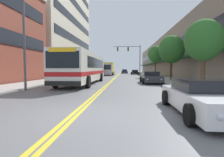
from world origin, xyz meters
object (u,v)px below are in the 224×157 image
object	(u,v)px
car_beige_parked_left_near	(96,73)
traffic_signal_mast	(131,54)
street_tree_right_mid	(171,50)
street_tree_right_near	(204,40)
street_tree_right_far	(156,54)
car_black_parked_right_mid	(135,72)
car_dark_grey_parked_right_far	(151,78)
car_white_parked_right_foreground	(205,97)
city_bus	(84,67)
car_champagne_parked_left_mid	(88,74)
car_navy_moving_lead	(125,72)
street_lamp_left_near	(26,14)
box_truck	(108,69)

from	to	relation	value
car_beige_parked_left_near	traffic_signal_mast	xyz separation A→B (m)	(7.57, 6.01, 4.42)
street_tree_right_mid	street_tree_right_near	bearing A→B (deg)	-92.73
street_tree_right_mid	street_tree_right_far	size ratio (longest dim) A/B	0.98
car_black_parked_right_mid	car_dark_grey_parked_right_far	size ratio (longest dim) A/B	1.04
car_black_parked_right_mid	car_white_parked_right_foreground	bearing A→B (deg)	-89.96
car_dark_grey_parked_right_far	street_tree_right_near	bearing A→B (deg)	-72.36
city_bus	car_dark_grey_parked_right_far	bearing A→B (deg)	8.68
car_champagne_parked_left_mid	street_tree_right_far	distance (m)	12.38
street_tree_right_near	street_tree_right_mid	world-z (taller)	street_tree_right_mid
car_beige_parked_left_near	car_dark_grey_parked_right_far	size ratio (longest dim) A/B	0.93
city_bus	car_navy_moving_lead	distance (m)	38.53
car_dark_grey_parked_right_far	traffic_signal_mast	distance (m)	23.35
car_white_parked_right_foreground	car_black_parked_right_mid	xyz separation A→B (m)	(-0.03, 41.53, 0.00)
street_tree_right_mid	city_bus	bearing A→B (deg)	-160.01
car_navy_moving_lead	street_tree_right_far	world-z (taller)	street_tree_right_far
car_black_parked_right_mid	city_bus	bearing A→B (deg)	-103.06
street_lamp_left_near	street_tree_right_near	size ratio (longest dim) A/B	2.01
box_truck	traffic_signal_mast	distance (m)	6.55
car_beige_parked_left_near	street_lamp_left_near	distance (m)	24.53
car_dark_grey_parked_right_far	street_tree_right_mid	distance (m)	4.91
box_truck	street_tree_right_far	size ratio (longest dim) A/B	1.33
car_white_parked_right_foreground	traffic_signal_mast	xyz separation A→B (m)	(-1.24, 35.65, 4.50)
car_white_parked_right_foreground	car_dark_grey_parked_right_far	size ratio (longest dim) A/B	1.01
city_bus	car_black_parked_right_mid	distance (m)	30.64
city_bus	box_truck	bearing A→B (deg)	89.25
car_champagne_parked_left_mid	car_white_parked_right_foreground	size ratio (longest dim) A/B	0.96
city_bus	car_beige_parked_left_near	bearing A→B (deg)	95.91
street_lamp_left_near	car_navy_moving_lead	bearing A→B (deg)	81.51
box_truck	street_tree_right_near	xyz separation A→B (m)	(8.98, -28.95, 1.81)
box_truck	street_tree_right_far	world-z (taller)	street_tree_right_far
car_champagne_parked_left_mid	box_truck	distance (m)	12.66
city_bus	traffic_signal_mast	xyz separation A→B (m)	(5.71, 23.95, 3.36)
car_navy_moving_lead	street_tree_right_near	size ratio (longest dim) A/B	1.04
box_truck	car_champagne_parked_left_mid	bearing A→B (deg)	-99.60
car_dark_grey_parked_right_far	traffic_signal_mast	bearing A→B (deg)	93.22
traffic_signal_mast	box_truck	bearing A→B (deg)	-168.51
car_champagne_parked_left_mid	car_black_parked_right_mid	size ratio (longest dim) A/B	0.94
traffic_signal_mast	street_tree_right_far	distance (m)	11.04
city_bus	car_champagne_parked_left_mid	xyz separation A→B (m)	(-1.81, 10.40, -1.12)
car_champagne_parked_left_mid	car_black_parked_right_mid	xyz separation A→B (m)	(8.73, 19.43, -0.01)
car_black_parked_right_mid	car_champagne_parked_left_mid	bearing A→B (deg)	-114.19
box_truck	street_tree_right_mid	xyz separation A→B (m)	(9.44, -19.31, 2.27)
city_bus	car_white_parked_right_foreground	world-z (taller)	city_bus
street_lamp_left_near	car_white_parked_right_foreground	bearing A→B (deg)	-30.42
traffic_signal_mast	street_lamp_left_near	distance (m)	31.20
city_bus	street_tree_right_far	xyz separation A→B (m)	(9.61, 13.66, 2.38)
city_bus	car_beige_parked_left_near	size ratio (longest dim) A/B	2.91
car_white_parked_right_foreground	box_truck	world-z (taller)	box_truck
car_black_parked_right_mid	street_tree_right_far	distance (m)	16.76
car_white_parked_right_foreground	street_tree_right_mid	distance (m)	15.84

